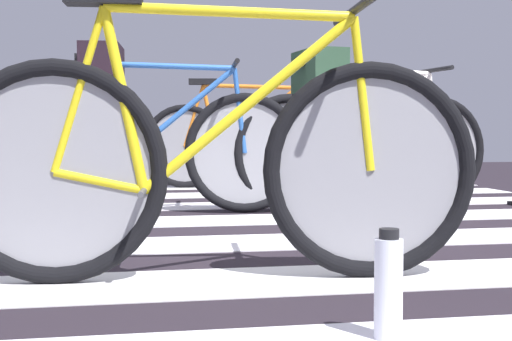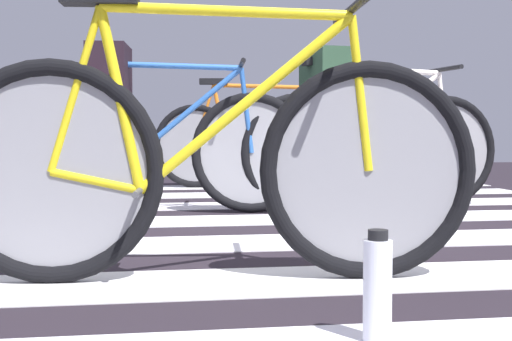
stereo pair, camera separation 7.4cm
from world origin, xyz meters
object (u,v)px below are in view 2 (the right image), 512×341
(bicycle_4_of_4, at_px, (254,143))
(water_bottle, at_px, (377,289))
(bicycle_1_of_4, at_px, (211,163))
(bicycle_3_of_4, at_px, (374,147))
(cyclist_2_of_4, at_px, (111,105))
(bicycle_2_of_4, at_px, (164,148))
(cyclist_3_of_4, at_px, (328,107))

(bicycle_4_of_4, height_order, water_bottle, bicycle_4_of_4)
(bicycle_1_of_4, xyz_separation_m, bicycle_3_of_4, (1.19, 1.98, 0.00))
(cyclist_2_of_4, height_order, bicycle_4_of_4, cyclist_2_of_4)
(bicycle_2_of_4, height_order, cyclist_3_of_4, cyclist_3_of_4)
(cyclist_2_of_4, distance_m, water_bottle, 2.79)
(bicycle_1_of_4, relative_size, water_bottle, 6.62)
(bicycle_1_of_4, bearing_deg, cyclist_3_of_4, 70.08)
(cyclist_3_of_4, relative_size, bicycle_4_of_4, 0.57)
(bicycle_2_of_4, relative_size, water_bottle, 6.62)
(bicycle_4_of_4, xyz_separation_m, water_bottle, (-0.36, -4.37, -0.26))
(cyclist_3_of_4, relative_size, water_bottle, 3.75)
(cyclist_2_of_4, distance_m, cyclist_3_of_4, 1.31)
(bicycle_2_of_4, bearing_deg, bicycle_3_of_4, 8.09)
(bicycle_1_of_4, distance_m, bicycle_3_of_4, 2.31)
(bicycle_3_of_4, height_order, bicycle_4_of_4, same)
(bicycle_4_of_4, bearing_deg, cyclist_2_of_4, -113.98)
(bicycle_2_of_4, relative_size, bicycle_3_of_4, 1.00)
(bicycle_3_of_4, xyz_separation_m, water_bottle, (-0.87, -2.69, -0.26))
(water_bottle, bearing_deg, cyclist_3_of_4, 78.02)
(bicycle_1_of_4, height_order, bicycle_3_of_4, same)
(cyclist_2_of_4, xyz_separation_m, bicycle_3_of_4, (1.61, 0.05, -0.25))
(bicycle_2_of_4, distance_m, cyclist_3_of_4, 1.03)
(cyclist_2_of_4, distance_m, bicycle_3_of_4, 1.63)
(bicycle_4_of_4, bearing_deg, cyclist_3_of_4, -74.83)
(cyclist_3_of_4, bearing_deg, bicycle_1_of_4, -121.86)
(bicycle_2_of_4, relative_size, cyclist_3_of_4, 1.76)
(bicycle_2_of_4, distance_m, bicycle_3_of_4, 1.31)
(cyclist_3_of_4, distance_m, water_bottle, 2.75)
(cyclist_2_of_4, bearing_deg, bicycle_3_of_4, 6.54)
(bicycle_3_of_4, relative_size, cyclist_3_of_4, 1.76)
(bicycle_1_of_4, bearing_deg, bicycle_2_of_4, 97.97)
(bicycle_3_of_4, bearing_deg, bicycle_4_of_4, 99.41)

